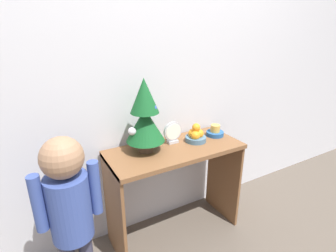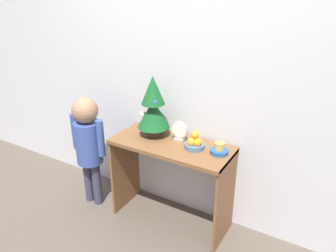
# 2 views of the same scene
# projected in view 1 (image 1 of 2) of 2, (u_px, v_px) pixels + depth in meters

# --- Properties ---
(ground_plane) EXTENTS (12.00, 12.00, 0.00)m
(ground_plane) POSITION_uv_depth(u_px,v_px,m) (189.00, 249.00, 1.88)
(ground_plane) COLOR brown
(back_wall) EXTENTS (7.00, 0.05, 2.50)m
(back_wall) POSITION_uv_depth(u_px,v_px,m) (157.00, 65.00, 1.81)
(back_wall) COLOR silver
(back_wall) RESTS_ON ground_plane
(console_table) EXTENTS (0.94, 0.41, 0.72)m
(console_table) POSITION_uv_depth(u_px,v_px,m) (175.00, 171.00, 1.86)
(console_table) COLOR brown
(console_table) RESTS_ON ground_plane
(mini_tree) EXTENTS (0.25, 0.25, 0.49)m
(mini_tree) POSITION_uv_depth(u_px,v_px,m) (145.00, 116.00, 1.66)
(mini_tree) COLOR #4C3828
(mini_tree) RESTS_ON console_table
(fruit_bowl) EXTENTS (0.15, 0.15, 0.14)m
(fruit_bowl) POSITION_uv_depth(u_px,v_px,m) (196.00, 135.00, 1.88)
(fruit_bowl) COLOR #476B84
(fruit_bowl) RESTS_ON console_table
(singing_bowl) EXTENTS (0.13, 0.13, 0.09)m
(singing_bowl) POSITION_uv_depth(u_px,v_px,m) (215.00, 132.00, 1.99)
(singing_bowl) COLOR #235189
(singing_bowl) RESTS_ON console_table
(desk_clock) EXTENTS (0.14, 0.04, 0.16)m
(desk_clock) POSITION_uv_depth(u_px,v_px,m) (173.00, 133.00, 1.84)
(desk_clock) COLOR #B2B2B7
(desk_clock) RESTS_ON console_table
(child_figure) EXTENTS (0.35, 0.22, 1.00)m
(child_figure) POSITION_uv_depth(u_px,v_px,m) (69.00, 202.00, 1.38)
(child_figure) COLOR #38384C
(child_figure) RESTS_ON ground_plane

